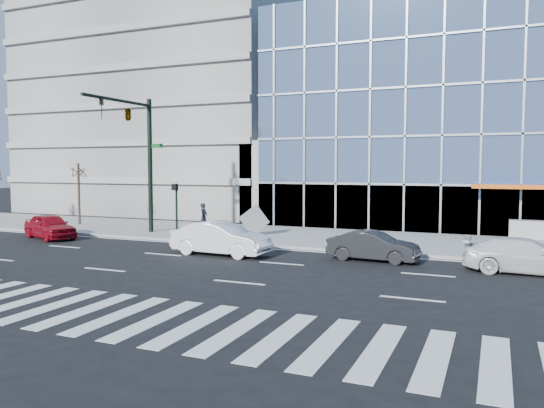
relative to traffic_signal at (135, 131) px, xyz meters
The scene contains 15 objects.
ground 13.41m from the traffic_signal, 22.56° to the right, with size 160.00×160.00×0.00m, color black.
sidewalk 13.03m from the traffic_signal, 17.33° to the left, with size 120.00×8.00×0.15m, color gray.
parking_garage 23.56m from the traffic_signal, 112.79° to the left, with size 24.00×24.00×20.00m, color gray.
ramp_block 14.68m from the traffic_signal, 69.59° to the left, with size 6.00×8.00×6.00m, color gray.
tower_far_mid 79.43m from the traffic_signal, 128.34° to the left, with size 13.00×13.00×60.00m, color slate.
tower_backdrop 70.43m from the traffic_signal, 106.19° to the left, with size 14.00×14.00×48.00m, color gray.
traffic_signal is the anchor object (origin of this frame).
ped_signal_post 4.75m from the traffic_signal, ahead, with size 0.30×0.33×3.00m.
street_tree_near 7.96m from the traffic_signal, 157.29° to the left, with size 1.10×1.10×4.23m.
white_suv 21.34m from the traffic_signal, ahead, with size 1.89×4.64×1.35m, color white.
white_sedan 9.99m from the traffic_signal, 25.67° to the right, with size 1.64×4.69×1.55m, color white.
dark_sedan 15.63m from the traffic_signal, ahead, with size 1.37×3.94×1.30m, color black.
red_sedan 7.27m from the traffic_signal, 148.78° to the right, with size 1.68×4.17×1.42m, color maroon.
pedestrian 6.62m from the traffic_signal, 49.88° to the left, with size 0.62×0.41×1.71m, color black.
tilted_panel 8.61m from the traffic_signal, 18.13° to the left, with size 1.30×0.06×1.30m, color #9E9E9E.
Camera 1 is at (8.33, -20.61, 4.10)m, focal length 35.00 mm.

